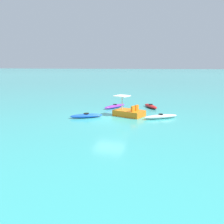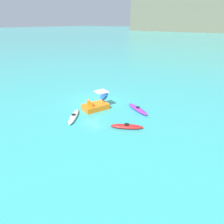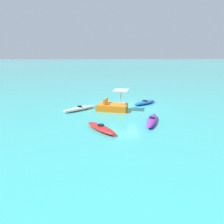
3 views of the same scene
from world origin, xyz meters
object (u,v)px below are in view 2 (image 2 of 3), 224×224
(kayak_white, at_px, (74,116))
(pedal_boat_orange, at_px, (96,106))
(kayak_purple, at_px, (138,109))
(kayak_blue, at_px, (104,95))
(kayak_red, at_px, (127,126))

(kayak_white, bearing_deg, pedal_boat_orange, 85.14)
(kayak_purple, distance_m, kayak_blue, 5.15)
(kayak_purple, height_order, kayak_red, same)
(kayak_blue, distance_m, pedal_boat_orange, 3.55)
(kayak_white, relative_size, pedal_boat_orange, 0.99)
(kayak_blue, bearing_deg, kayak_white, -76.63)
(kayak_blue, bearing_deg, pedal_boat_orange, -63.08)
(kayak_blue, bearing_deg, kayak_red, -36.13)
(kayak_blue, bearing_deg, kayak_purple, -11.20)
(kayak_purple, relative_size, pedal_boat_orange, 1.08)
(kayak_purple, bearing_deg, kayak_red, -73.41)
(kayak_blue, relative_size, pedal_boat_orange, 0.94)
(kayak_purple, height_order, kayak_blue, same)
(kayak_purple, xyz_separation_m, kayak_blue, (-5.05, 1.00, 0.00))
(kayak_white, height_order, kayak_blue, same)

